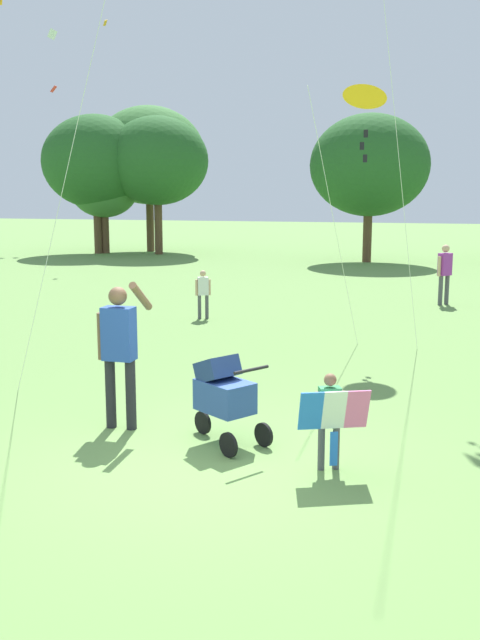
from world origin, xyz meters
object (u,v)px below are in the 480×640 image
(person_adult_flyer, at_px, (119,344))
(kite_blue_high, at_px, (364,98))
(person_couple_left, at_px, (203,290))
(stroller, at_px, (224,392))
(person_red_shirt, at_px, (445,269))
(child_with_butterfly_kite, at_px, (330,413))

(person_adult_flyer, relative_size, kite_blue_high, 0.39)
(person_adult_flyer, xyz_separation_m, person_couple_left, (-1.46, 7.63, -0.41))
(person_adult_flyer, bearing_deg, stroller, -7.10)
(kite_blue_high, distance_m, person_couple_left, 5.69)
(person_red_shirt, bearing_deg, kite_blue_high, -105.84)
(child_with_butterfly_kite, distance_m, kite_blue_high, 7.50)
(stroller, height_order, kite_blue_high, kite_blue_high)
(child_with_butterfly_kite, bearing_deg, kite_blue_high, 93.78)
(person_adult_flyer, xyz_separation_m, kite_blue_high, (2.25, 5.70, 3.45))
(child_with_butterfly_kite, bearing_deg, person_couple_left, 116.42)
(person_adult_flyer, height_order, person_couple_left, person_adult_flyer)
(kite_blue_high, height_order, person_red_shirt, kite_blue_high)
(person_red_shirt, xyz_separation_m, person_couple_left, (-5.28, -3.60, -0.25))
(child_with_butterfly_kite, xyz_separation_m, person_adult_flyer, (-2.67, 0.70, 0.44))
(child_with_butterfly_kite, height_order, person_red_shirt, person_red_shirt)
(person_couple_left, bearing_deg, person_red_shirt, 34.27)
(person_couple_left, bearing_deg, person_adult_flyer, -79.14)
(stroller, distance_m, person_red_shirt, 11.66)
(kite_blue_high, relative_size, person_red_shirt, 3.10)
(person_red_shirt, bearing_deg, child_with_butterfly_kite, -95.48)
(person_adult_flyer, bearing_deg, person_red_shirt, 71.22)
(person_adult_flyer, height_order, stroller, person_adult_flyer)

